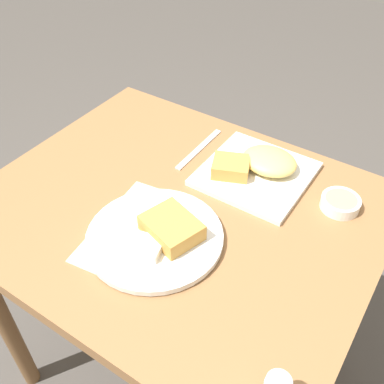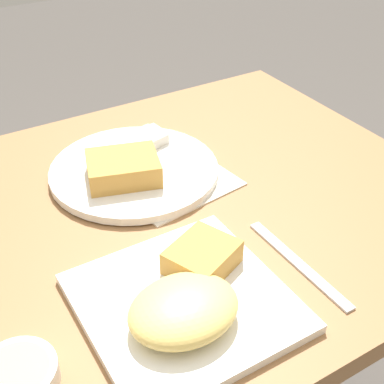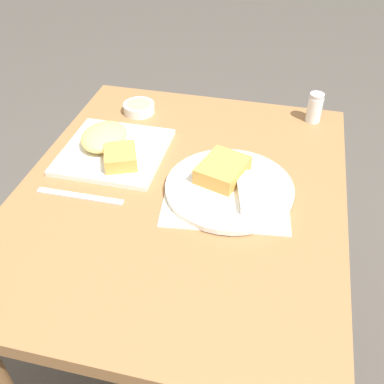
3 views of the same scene
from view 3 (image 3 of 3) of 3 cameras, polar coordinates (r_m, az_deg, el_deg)
The scene contains 8 objects.
ground_plane at distance 1.66m, azimuth -1.01°, elevation -20.74°, with size 8.00×8.00×0.00m, color #4C4742.
dining_table at distance 1.13m, azimuth -1.39°, elevation -3.84°, with size 0.93×0.76×0.77m.
menu_card at distance 1.02m, azimuth 4.29°, elevation -1.28°, with size 0.23×0.31×0.00m.
plate_square_near at distance 1.18m, azimuth -10.23°, elevation 5.70°, with size 0.26×0.26×0.06m.
plate_oval_far at distance 1.05m, azimuth 4.78°, elevation 1.04°, with size 0.30×0.30×0.05m.
sauce_ramekin at distance 1.36m, azimuth -6.74°, elevation 10.58°, with size 0.09×0.09×0.03m.
salt_shaker at distance 1.34m, azimuth 15.28°, elevation 10.11°, with size 0.04×0.04×0.09m.
butter_knife at distance 1.07m, azimuth -14.03°, elevation -0.51°, with size 0.02×0.21×0.00m.
Camera 3 is at (0.78, 0.21, 1.45)m, focal length 42.00 mm.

